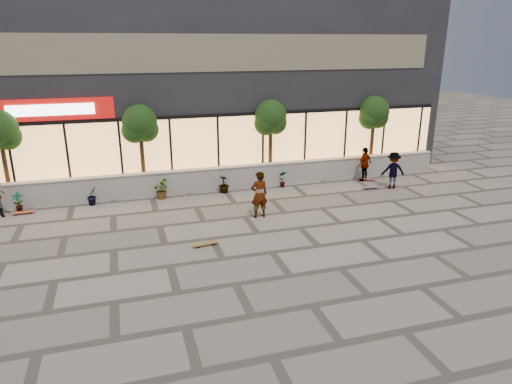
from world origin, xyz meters
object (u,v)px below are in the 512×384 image
object	(u,v)px
tree_midwest	(140,126)
tree_mideast	(271,119)
skateboard_center	(205,244)
skater_right_far	(393,170)
skateboard_left	(23,212)
skater_right_near	(365,164)
skater_center	(259,195)
skateboard_right_near	(367,179)
tree_west	(0,133)
tree_east	(374,114)
skateboard_right_far	(370,187)

from	to	relation	value
tree_midwest	tree_mideast	world-z (taller)	same
skateboard_center	skater_right_far	bearing A→B (deg)	13.15
skater_right_far	skateboard_left	size ratio (longest dim) A/B	2.05
skater_right_near	tree_mideast	bearing A→B (deg)	-44.28
skater_center	skateboard_right_near	distance (m)	7.23
skateboard_center	skateboard_left	distance (m)	8.05
tree_west	skateboard_center	xyz separation A→B (m)	(7.03, -6.59, -2.90)
skater_center	skater_right_far	world-z (taller)	skater_center
tree_mideast	skateboard_center	distance (m)	8.48
tree_west	tree_east	size ratio (longest dim) A/B	1.00
tree_west	skateboard_right_far	world-z (taller)	tree_west
tree_west	tree_east	bearing A→B (deg)	0.00
skateboard_center	skateboard_right_far	bearing A→B (deg)	16.34
tree_east	skateboard_center	distance (m)	12.30
tree_east	skateboard_right_near	xyz separation A→B (m)	(-1.00, -1.50, -2.90)
skateboard_right_near	skateboard_right_far	xyz separation A→B (m)	(-0.50, -1.18, -0.01)
tree_mideast	skater_right_far	bearing A→B (deg)	-29.64
skateboard_center	skateboard_right_far	xyz separation A→B (m)	(8.47, 3.91, -0.01)
tree_midwest	skateboard_left	world-z (taller)	tree_midwest
skateboard_left	skateboard_right_far	xyz separation A→B (m)	(14.80, -1.06, -0.00)
skateboard_right_far	tree_west	bearing A→B (deg)	172.87
skateboard_center	skateboard_right_far	world-z (taller)	skateboard_center
tree_midwest	skateboard_left	distance (m)	5.84
skateboard_center	skateboard_right_near	distance (m)	10.32
tree_west	tree_midwest	world-z (taller)	same
skater_right_far	skateboard_right_near	bearing A→B (deg)	-54.89
tree_midwest	skateboard_left	size ratio (longest dim) A/B	4.71
skater_right_near	skater_center	bearing A→B (deg)	0.34
tree_mideast	skater_right_far	xyz separation A→B (m)	(5.00, -2.84, -2.13)
skater_right_far	skater_center	bearing A→B (deg)	28.83
skater_right_far	skateboard_center	size ratio (longest dim) A/B	1.96
skater_right_far	skateboard_center	xyz separation A→B (m)	(-9.47, -3.75, -0.77)
tree_mideast	tree_midwest	bearing A→B (deg)	180.00
tree_mideast	skateboard_center	xyz separation A→B (m)	(-4.47, -6.59, -2.90)
tree_midwest	tree_mideast	size ratio (longest dim) A/B	1.00
tree_midwest	skateboard_right_far	xyz separation A→B (m)	(10.00, -2.68, -2.91)
tree_mideast	skateboard_center	size ratio (longest dim) A/B	4.51
tree_west	skateboard_right_far	distance (m)	16.00
skateboard_left	skateboard_right_far	bearing A→B (deg)	-8.02
skateboard_center	skateboard_right_far	size ratio (longest dim) A/B	1.12
skateboard_left	skater_right_far	bearing A→B (deg)	-8.35
skateboard_center	skater_right_near	bearing A→B (deg)	21.96
tree_mideast	skateboard_left	xyz separation A→B (m)	(-10.80, -1.62, -2.90)
tree_mideast	skater_center	bearing A→B (deg)	-113.30
skateboard_center	skateboard_left	bearing A→B (deg)	133.38
skater_center	skater_right_far	size ratio (longest dim) A/B	1.08
tree_west	skater_center	distance (m)	10.77
tree_west	skateboard_center	size ratio (longest dim) A/B	4.51
tree_midwest	tree_mideast	distance (m)	6.00
tree_midwest	skateboard_right_near	xyz separation A→B (m)	(10.50, -1.50, -2.90)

